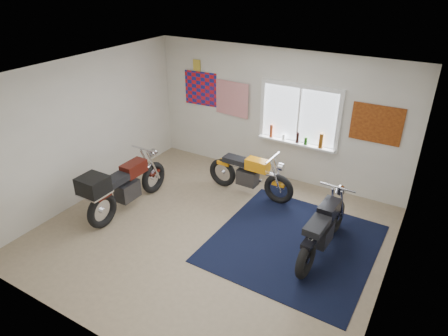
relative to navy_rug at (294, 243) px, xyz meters
The scene contains 10 objects.
ground 1.38m from the navy_rug, 161.15° to the right, with size 5.50×5.50×0.00m, color #9E896B.
room_shell 2.14m from the navy_rug, 161.15° to the right, with size 5.50×5.50×5.50m.
navy_rug is the anchor object (origin of this frame).
window_assembly 2.57m from the navy_rug, 111.80° to the left, with size 1.66×0.17×1.26m.
oil_bottles 2.31m from the navy_rug, 109.87° to the left, with size 1.13×0.09×0.30m.
flag_display 4.36m from the navy_rug, 147.64° to the left, with size 1.60×0.10×1.17m.
triumph_poster 2.63m from the navy_rug, 72.49° to the left, with size 0.90×0.03×0.70m, color #A54C14.
yellow_triumph 1.78m from the navy_rug, 142.49° to the left, with size 1.86×0.56×0.94m.
black_chrome_bike 0.61m from the navy_rug, ahead, with size 0.58×1.90×0.97m.
maroon_tourer 3.18m from the navy_rug, 167.32° to the right, with size 0.61×2.02×1.03m.
Camera 1 is at (2.99, -4.68, 4.13)m, focal length 32.00 mm.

